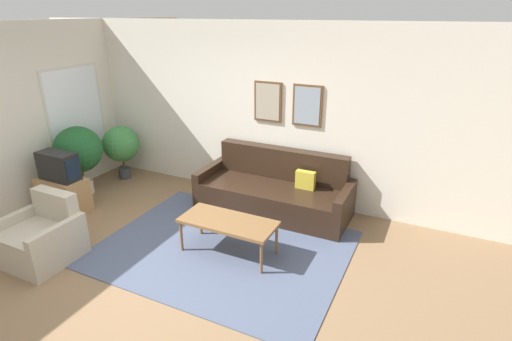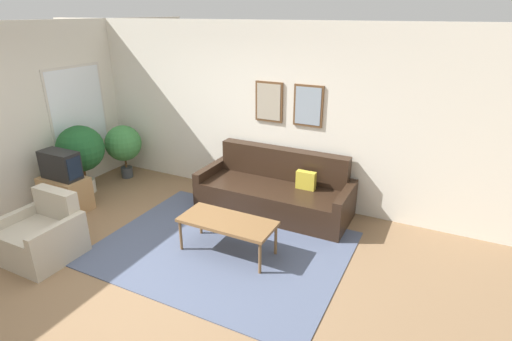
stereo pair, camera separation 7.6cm
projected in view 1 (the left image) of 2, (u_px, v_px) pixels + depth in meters
name	position (u px, v px, depth m)	size (l,w,h in m)	color
ground_plane	(146.00, 270.00, 4.66)	(16.00, 16.00, 0.00)	#846647
area_rug	(223.00, 248.00, 5.08)	(3.05, 2.34, 0.01)	#4C5670
wall_back	(244.00, 111.00, 6.26)	(8.00, 0.09, 2.70)	silver
wall_left_window	(18.00, 120.00, 5.79)	(0.08, 8.00, 2.70)	silver
couch	(275.00, 192.00, 5.97)	(2.27, 0.90, 0.90)	black
coffee_table	(228.00, 223.00, 4.85)	(1.18, 0.52, 0.45)	brown
tv_stand	(64.00, 195.00, 5.97)	(0.72, 0.42, 0.51)	#A87F51
tv	(58.00, 166.00, 5.80)	(0.60, 0.28, 0.41)	black
armchair	(42.00, 238.00, 4.80)	(0.80, 0.76, 0.79)	#B2A893
potted_plant_tall	(79.00, 151.00, 6.36)	(0.74, 0.74, 1.13)	beige
potted_plant_by_window	(121.00, 145.00, 7.01)	(0.63, 0.63, 0.96)	#383D42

